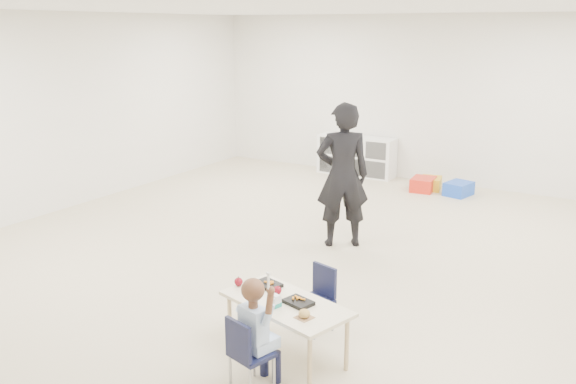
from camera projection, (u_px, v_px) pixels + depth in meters
The scene contains 16 objects.
room at pixel (294, 142), 6.51m from camera, with size 9.00×9.02×2.80m.
table at pixel (286, 329), 4.88m from camera, with size 1.16×0.80×0.48m.
chair_near at pixel (252, 353), 4.44m from camera, with size 0.28×0.26×0.58m, color black, non-canonical shape.
chair_far at pixel (315, 300), 5.30m from camera, with size 0.28×0.26×0.58m, color black, non-canonical shape.
child at pixel (251, 332), 4.40m from camera, with size 0.39×0.39×0.92m, color #BCD1FF, non-canonical shape.
lunch_tray_near at pixel (298, 302), 4.78m from camera, with size 0.22×0.16×0.03m, color black.
lunch_tray_far at pixel (268, 284), 5.11m from camera, with size 0.22×0.16×0.03m, color black.
milk_carton at pixel (275, 301), 4.71m from camera, with size 0.07×0.07×0.10m, color white.
bread_roll at pixel (304, 314), 4.55m from camera, with size 0.09×0.09×0.07m, color tan.
apple_near at pixel (277, 290), 4.94m from camera, with size 0.07×0.07×0.07m, color maroon.
apple_far at pixel (239, 282), 5.11m from camera, with size 0.07×0.07×0.07m, color maroon.
cubby_shelf at pixel (356, 156), 10.92m from camera, with size 1.40×0.40×0.70m, color white.
adult at pixel (343, 175), 7.26m from camera, with size 0.64×0.42×1.75m, color black.
bin_red at pixel (423, 184), 9.91m from camera, with size 0.35×0.45×0.22m, color red.
bin_yellow at pixel (431, 183), 10.01m from camera, with size 0.32×0.41×0.20m, color gold.
bin_blue at pixel (459, 189), 9.64m from camera, with size 0.34×0.44×0.21m, color blue.
Camera 1 is at (3.22, -5.55, 2.59)m, focal length 38.00 mm.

